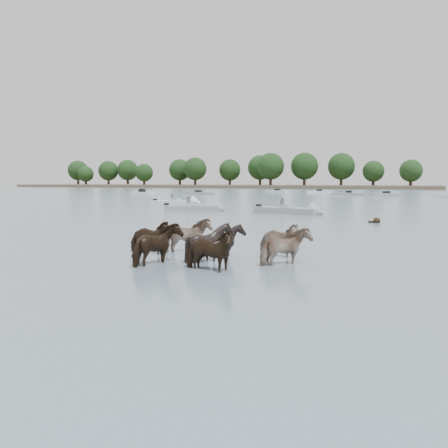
% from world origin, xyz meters
% --- Properties ---
extents(ground, '(400.00, 400.00, 0.00)m').
position_xyz_m(ground, '(0.00, 0.00, 0.00)').
color(ground, slate).
rests_on(ground, ground).
extents(shoreline, '(160.00, 30.00, 1.00)m').
position_xyz_m(shoreline, '(-70.00, 150.00, 0.50)').
color(shoreline, '#4C4233').
rests_on(shoreline, ground).
extents(pony_herd, '(6.73, 4.39, 1.49)m').
position_xyz_m(pony_herd, '(-1.33, 1.97, 0.50)').
color(pony_herd, black).
rests_on(pony_herd, ground).
extents(swimming_pony, '(0.72, 0.44, 0.44)m').
position_xyz_m(swimming_pony, '(2.35, 18.54, 0.10)').
color(swimming_pony, black).
rests_on(swimming_pony, ground).
extents(motorboat_a, '(5.43, 2.75, 1.92)m').
position_xyz_m(motorboat_a, '(-12.66, 24.86, 0.23)').
color(motorboat_a, gray).
rests_on(motorboat_a, ground).
extents(motorboat_b, '(6.12, 3.15, 1.92)m').
position_xyz_m(motorboat_b, '(-4.19, 24.29, 0.22)').
color(motorboat_b, gray).
rests_on(motorboat_b, ground).
extents(motorboat_f, '(5.67, 1.61, 1.92)m').
position_xyz_m(motorboat_f, '(-18.44, 32.19, 0.23)').
color(motorboat_f, silver).
rests_on(motorboat_f, ground).
extents(distant_flotilla, '(107.88, 27.17, 0.93)m').
position_xyz_m(distant_flotilla, '(1.35, 74.33, 0.26)').
color(distant_flotilla, silver).
rests_on(distant_flotilla, ground).
extents(treeline, '(145.29, 20.90, 12.11)m').
position_xyz_m(treeline, '(-68.94, 153.04, 6.86)').
color(treeline, '#382619').
rests_on(treeline, ground).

